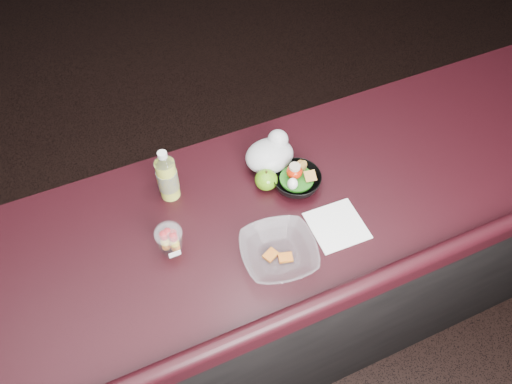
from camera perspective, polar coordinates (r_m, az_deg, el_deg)
room_shell at (r=0.75m, az=4.71°, el=15.12°), size 8.00×8.00×8.00m
counter at (r=1.97m, az=-1.85°, el=-11.72°), size 4.06×0.71×1.02m
lemonade_bottle at (r=1.55m, az=-10.10°, el=1.59°), size 0.07×0.07×0.20m
fruit_cup at (r=1.45m, az=-9.83°, el=-5.39°), size 0.08×0.08×0.11m
green_apple at (r=1.59m, az=1.17°, el=1.42°), size 0.07×0.07×0.08m
plastic_bag at (r=1.63m, az=1.68°, el=4.40°), size 0.16×0.13×0.12m
snack_bowl at (r=1.60m, az=4.63°, el=1.39°), size 0.19×0.19×0.09m
takeout_bowl at (r=1.44m, az=2.60°, el=-6.93°), size 0.25×0.25×0.05m
paper_napkin at (r=1.54m, az=9.23°, el=-3.81°), size 0.17×0.17×0.00m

